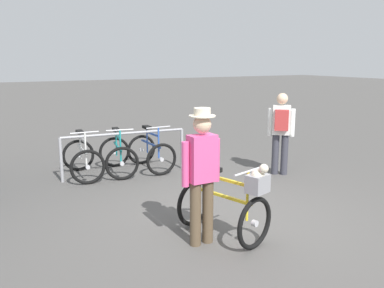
% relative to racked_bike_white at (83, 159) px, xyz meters
% --- Properties ---
extents(ground_plane, '(80.00, 80.00, 0.00)m').
position_rel_racked_bike_white_xyz_m(ground_plane, '(1.33, -3.21, -0.37)').
color(ground_plane, '#514F4C').
extents(bike_rack_rail, '(2.50, 0.29, 0.88)m').
position_rel_racked_bike_white_xyz_m(bike_rack_rail, '(0.78, -0.25, 0.27)').
color(bike_rack_rail, '#99999E').
rests_on(bike_rack_rail, ground).
extents(racked_bike_white, '(0.73, 1.14, 0.97)m').
position_rel_racked_bike_white_xyz_m(racked_bike_white, '(0.00, 0.00, 0.00)').
color(racked_bike_white, black).
rests_on(racked_bike_white, ground).
extents(racked_bike_teal, '(0.84, 1.18, 0.97)m').
position_rel_racked_bike_white_xyz_m(racked_bike_teal, '(0.70, -0.07, 0.00)').
color(racked_bike_teal, black).
rests_on(racked_bike_teal, ground).
extents(racked_bike_blue, '(0.68, 1.11, 0.97)m').
position_rel_racked_bike_white_xyz_m(racked_bike_blue, '(1.39, -0.13, 0.00)').
color(racked_bike_blue, black).
rests_on(racked_bike_blue, ground).
extents(featured_bicycle, '(0.94, 1.25, 1.09)m').
position_rel_racked_bike_white_xyz_m(featured_bicycle, '(0.96, -3.72, 0.12)').
color(featured_bicycle, black).
rests_on(featured_bicycle, ground).
extents(person_with_featured_bike, '(0.53, 0.32, 1.72)m').
position_rel_racked_bike_white_xyz_m(person_with_featured_bike, '(0.58, -3.66, 0.58)').
color(person_with_featured_bike, brown).
rests_on(person_with_featured_bike, ground).
extents(pedestrian_with_backpack, '(0.47, 0.46, 1.64)m').
position_rel_racked_bike_white_xyz_m(pedestrian_with_backpack, '(3.52, -1.72, 0.57)').
color(pedestrian_with_backpack, '#383842').
rests_on(pedestrian_with_backpack, ground).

